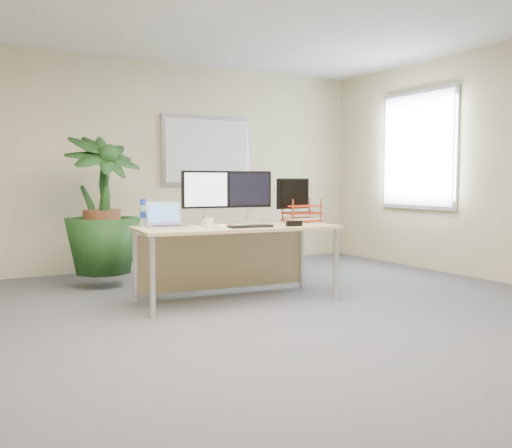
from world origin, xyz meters
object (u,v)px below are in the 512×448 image
desk (232,241)px  monitor_right (249,193)px  laptop (166,221)px  floor_plant (102,218)px  monitor_left (205,194)px

desk → monitor_right: bearing=27.3°
monitor_right → laptop: bearing=-177.2°
laptop → floor_plant: bearing=103.5°
laptop → desk: bearing=-7.8°
floor_plant → monitor_right: size_ratio=2.87×
monitor_left → monitor_right: (0.46, -0.05, -0.00)m
floor_plant → monitor_right: 1.67m
monitor_left → laptop: bearing=-168.2°
monitor_right → laptop: monitor_right is taller
monitor_left → laptop: (-0.44, -0.09, -0.24)m
desk → laptop: bearing=172.2°
desk → floor_plant: size_ratio=1.30×
floor_plant → laptop: bearing=-76.5°
desk → monitor_left: 0.53m
monitor_left → laptop: size_ratio=1.48×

